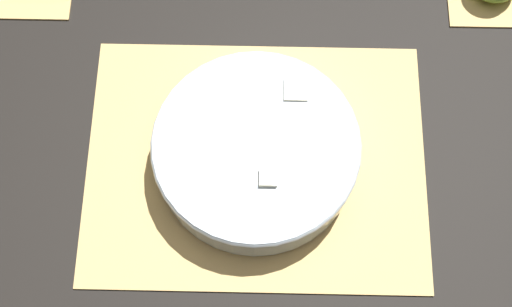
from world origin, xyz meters
name	(u,v)px	position (x,y,z in m)	size (l,w,h in m)	color
ground_plane	(256,162)	(0.00, 0.00, 0.00)	(6.00, 6.00, 0.00)	black
bamboo_mat_center	(256,161)	(0.00, 0.00, 0.00)	(0.46, 0.35, 0.01)	tan
fruit_salad_bowl	(256,149)	(0.00, 0.00, 0.04)	(0.27, 0.27, 0.07)	silver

